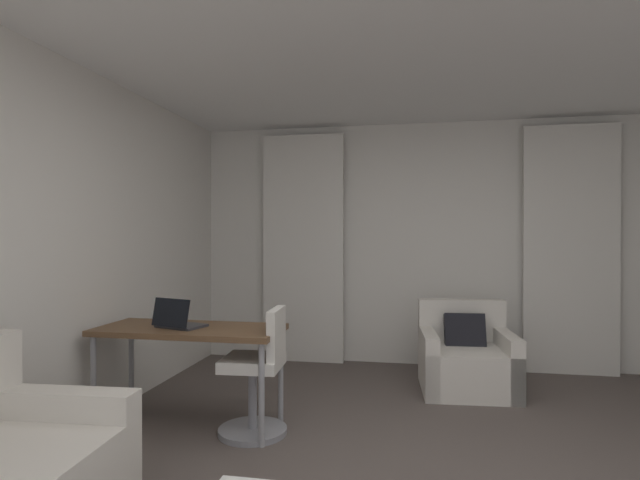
# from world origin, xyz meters

# --- Properties ---
(wall_window) EXTENTS (5.12, 0.06, 2.60)m
(wall_window) POSITION_xyz_m (0.00, 3.03, 1.30)
(wall_window) COLOR silver
(wall_window) RESTS_ON ground
(curtain_left_panel) EXTENTS (0.90, 0.06, 2.50)m
(curtain_left_panel) POSITION_xyz_m (-1.38, 2.90, 1.25)
(curtain_left_panel) COLOR silver
(curtain_left_panel) RESTS_ON ground
(curtain_right_panel) EXTENTS (0.90, 0.06, 2.50)m
(curtain_right_panel) POSITION_xyz_m (1.38, 2.90, 1.25)
(curtain_right_panel) COLOR silver
(curtain_right_panel) RESTS_ON ground
(armchair) EXTENTS (0.85, 0.82, 0.78)m
(armchair) POSITION_xyz_m (0.30, 2.15, 0.27)
(armchair) COLOR silver
(armchair) RESTS_ON ground
(desk) EXTENTS (1.33, 0.58, 0.72)m
(desk) POSITION_xyz_m (-1.76, 0.88, 0.66)
(desk) COLOR brown
(desk) RESTS_ON ground
(desk_chair) EXTENTS (0.48, 0.48, 0.88)m
(desk_chair) POSITION_xyz_m (-1.23, 0.84, 0.39)
(desk_chair) COLOR gray
(desk_chair) RESTS_ON ground
(laptop) EXTENTS (0.38, 0.33, 0.22)m
(laptop) POSITION_xyz_m (-1.83, 0.84, 0.77)
(laptop) COLOR #2D2D33
(laptop) RESTS_ON desk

